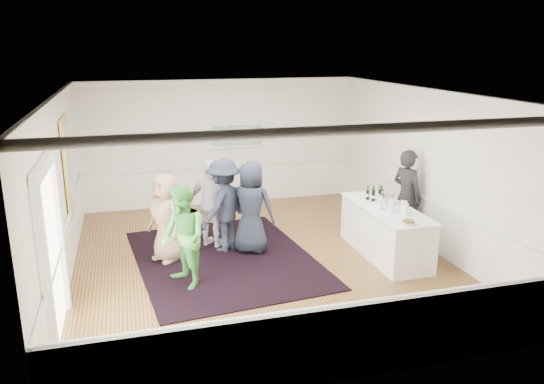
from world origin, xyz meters
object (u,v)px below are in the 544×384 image
object	(u,v)px
ice_bucket	(387,199)
nut_bowl	(408,222)
guest_green	(183,237)
guest_dark_b	(249,197)
serving_table	(385,231)
guest_tan	(165,218)
guest_navy	(251,207)
bartender	(407,196)
guest_dark_a	(224,205)
guest_lilac	(212,204)

from	to	relation	value
ice_bucket	nut_bowl	size ratio (longest dim) A/B	1.01
guest_green	guest_dark_b	bearing A→B (deg)	123.57
serving_table	guest_tan	xyz separation A→B (m)	(-4.16, 0.89, 0.36)
guest_tan	guest_navy	bearing A→B (deg)	57.30
bartender	guest_navy	xyz separation A→B (m)	(-3.27, 0.27, -0.06)
guest_dark_a	guest_dark_b	xyz separation A→B (m)	(0.73, 0.91, -0.14)
guest_dark_a	ice_bucket	world-z (taller)	guest_dark_a
nut_bowl	serving_table	bearing A→B (deg)	84.21
guest_tan	bartender	bearing A→B (deg)	54.10
guest_dark_a	guest_navy	size ratio (longest dim) A/B	1.02
bartender	ice_bucket	bearing A→B (deg)	102.35
guest_tan	guest_lilac	size ratio (longest dim) A/B	0.95
guest_tan	ice_bucket	size ratio (longest dim) A/B	6.60
guest_tan	ice_bucket	xyz separation A→B (m)	(4.26, -0.70, 0.24)
guest_lilac	guest_navy	world-z (taller)	guest_navy
guest_green	bartender	bearing A→B (deg)	80.71
guest_navy	guest_dark_b	bearing A→B (deg)	-67.73
bartender	ice_bucket	size ratio (longest dim) A/B	7.56
guest_dark_a	guest_dark_b	world-z (taller)	guest_dark_a
guest_tan	guest_dark_a	world-z (taller)	guest_dark_a
guest_green	nut_bowl	distance (m)	3.92
bartender	ice_bucket	world-z (taller)	bartender
serving_table	ice_bucket	world-z (taller)	ice_bucket
guest_lilac	nut_bowl	size ratio (longest dim) A/B	7.04
guest_dark_a	guest_dark_b	distance (m)	1.18
bartender	guest_dark_b	world-z (taller)	bartender
serving_table	guest_navy	bearing A→B (deg)	160.31
nut_bowl	guest_lilac	bearing A→B (deg)	142.16
guest_green	guest_dark_a	distance (m)	1.75
serving_table	guest_tan	bearing A→B (deg)	167.99
guest_navy	ice_bucket	world-z (taller)	guest_navy
bartender	nut_bowl	size ratio (longest dim) A/B	7.61
bartender	nut_bowl	xyz separation A→B (m)	(-0.88, -1.62, 0.04)
guest_green	guest_navy	bearing A→B (deg)	109.15
serving_table	guest_tan	size ratio (longest dim) A/B	1.41
guest_tan	guest_navy	world-z (taller)	guest_navy
guest_navy	guest_dark_a	bearing A→B (deg)	9.73
guest_tan	nut_bowl	distance (m)	4.48
serving_table	guest_green	bearing A→B (deg)	-174.97
guest_lilac	guest_dark_a	distance (m)	0.34
guest_tan	guest_dark_b	bearing A→B (deg)	88.06
guest_dark_a	ice_bucket	xyz separation A→B (m)	(3.09, -0.93, 0.15)
guest_tan	nut_bowl	size ratio (longest dim) A/B	6.65
guest_navy	ice_bucket	bearing A→B (deg)	-161.89
guest_lilac	bartender	bearing A→B (deg)	-150.77
guest_dark_b	guest_lilac	bearing A→B (deg)	3.54
guest_dark_a	ice_bucket	bearing A→B (deg)	120.92
serving_table	ice_bucket	xyz separation A→B (m)	(0.10, 0.19, 0.60)
guest_navy	nut_bowl	distance (m)	3.04
guest_green	guest_lilac	size ratio (longest dim) A/B	0.98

